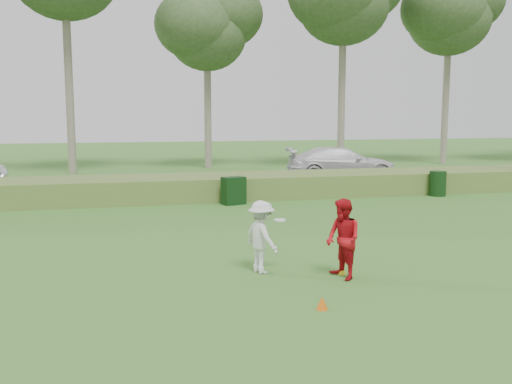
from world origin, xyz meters
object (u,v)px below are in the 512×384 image
object	(u,v)px
player_white	(262,237)
utility_cabinet	(234,191)
cone_orange	(322,303)
player_red	(343,239)
cone_yellow	(342,269)
car_right	(342,163)
trash_bin	(438,184)

from	to	relation	value
player_white	utility_cabinet	bearing A→B (deg)	-28.17
utility_cabinet	cone_orange	bearing A→B (deg)	-111.35
player_red	cone_yellow	bearing A→B (deg)	148.71
player_white	player_red	xyz separation A→B (m)	(1.51, -0.84, 0.05)
utility_cabinet	car_right	distance (m)	9.56
cone_orange	trash_bin	distance (m)	15.29
cone_yellow	car_right	world-z (taller)	car_right
player_white	cone_yellow	world-z (taller)	player_white
player_white	car_right	world-z (taller)	car_right
player_red	utility_cabinet	bearing A→B (deg)	170.72
player_white	cone_yellow	size ratio (longest dim) A/B	7.55
trash_bin	cone_yellow	bearing A→B (deg)	-129.94
cone_orange	trash_bin	size ratio (longest dim) A/B	0.22
car_right	utility_cabinet	bearing A→B (deg)	142.91
player_white	cone_orange	size ratio (longest dim) A/B	6.75
cone_orange	trash_bin	world-z (taller)	trash_bin
player_red	cone_yellow	xyz separation A→B (m)	(0.12, 0.31, -0.73)
trash_bin	player_red	bearing A→B (deg)	-129.47
car_right	player_red	bearing A→B (deg)	167.82
player_white	cone_yellow	xyz separation A→B (m)	(1.62, -0.53, -0.68)
cone_orange	car_right	distance (m)	19.90
utility_cabinet	player_red	bearing A→B (deg)	-106.00
utility_cabinet	cone_yellow	bearing A→B (deg)	-105.28
utility_cabinet	trash_bin	xyz separation A→B (m)	(8.68, 0.18, -0.00)
player_red	utility_cabinet	distance (m)	10.11
player_white	utility_cabinet	xyz separation A→B (m)	(1.30, 9.26, -0.26)
utility_cabinet	trash_bin	bearing A→B (deg)	-16.00
cone_yellow	utility_cabinet	bearing A→B (deg)	91.91
utility_cabinet	car_right	bearing A→B (deg)	25.61
cone_yellow	cone_orange	bearing A→B (deg)	-120.89
trash_bin	utility_cabinet	bearing A→B (deg)	-178.81
player_white	trash_bin	size ratio (longest dim) A/B	1.51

